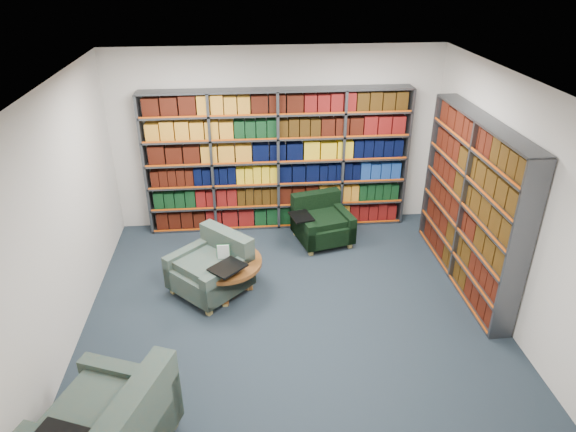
{
  "coord_description": "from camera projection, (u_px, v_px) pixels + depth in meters",
  "views": [
    {
      "loc": [
        -0.51,
        -5.03,
        3.97
      ],
      "look_at": [
        0.0,
        0.6,
        1.05
      ],
      "focal_mm": 32.0,
      "sensor_mm": 36.0,
      "label": 1
    }
  ],
  "objects": [
    {
      "name": "bookshelf_right",
      "position": [
        471.0,
        205.0,
        6.53
      ],
      "size": [
        0.28,
        2.5,
        2.2
      ],
      "color": "#47494F",
      "rests_on": "ground"
    },
    {
      "name": "chair_green_right",
      "position": [
        321.0,
        223.0,
        7.84
      ],
      "size": [
        1.0,
        0.93,
        0.7
      ],
      "color": "black",
      "rests_on": "ground"
    },
    {
      "name": "room_shell",
      "position": [
        293.0,
        213.0,
        5.67
      ],
      "size": [
        5.02,
        5.02,
        2.82
      ],
      "color": "black",
      "rests_on": "ground"
    },
    {
      "name": "coffee_table",
      "position": [
        224.0,
        267.0,
        6.59
      ],
      "size": [
        0.97,
        0.97,
        0.68
      ],
      "color": "brown",
      "rests_on": "ground"
    },
    {
      "name": "chair_teal_left",
      "position": [
        215.0,
        269.0,
        6.66
      ],
      "size": [
        1.19,
        1.19,
        0.76
      ],
      "color": "#0A343F",
      "rests_on": "ground"
    },
    {
      "name": "bookshelf_back",
      "position": [
        278.0,
        161.0,
        7.88
      ],
      "size": [
        4.0,
        0.28,
        2.2
      ],
      "color": "#47494F",
      "rests_on": "ground"
    },
    {
      "name": "chair_teal_front",
      "position": [
        115.0,
        426.0,
        4.39
      ],
      "size": [
        1.25,
        1.29,
        0.88
      ],
      "color": "#0A343F",
      "rests_on": "ground"
    }
  ]
}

